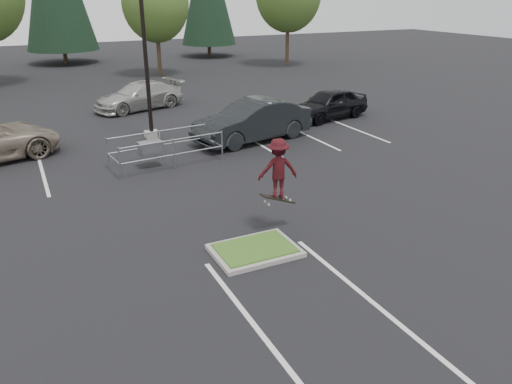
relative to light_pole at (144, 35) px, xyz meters
name	(u,v)px	position (x,y,z in m)	size (l,w,h in m)	color
ground	(255,253)	(-0.50, -12.00, -4.56)	(120.00, 120.00, 0.00)	black
grass_median	(255,250)	(-0.50, -12.00, -4.48)	(2.20, 1.60, 0.16)	gray
stall_lines	(146,186)	(-1.85, -5.98, -4.56)	(22.62, 17.60, 0.01)	silver
light_pole	(144,35)	(0.00, 0.00, 0.00)	(0.70, 0.60, 10.12)	gray
decid_c	(155,6)	(5.49, 17.83, 0.69)	(5.12, 5.12, 8.38)	#38281C
cart_corral	(154,147)	(-0.95, -4.05, -3.80)	(4.38, 1.98, 1.20)	gray
skateboarder	(278,169)	(0.70, -11.00, -2.74)	(1.22, 0.86, 1.98)	black
car_r_charc	(253,121)	(4.00, -2.51, -3.64)	(1.94, 5.55, 1.83)	black
car_r_black	(329,104)	(9.50, -0.50, -3.77)	(1.85, 4.60, 1.57)	black
car_far_silver	(140,96)	(1.04, 6.18, -3.80)	(2.13, 5.25, 1.52)	#AEAEA9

